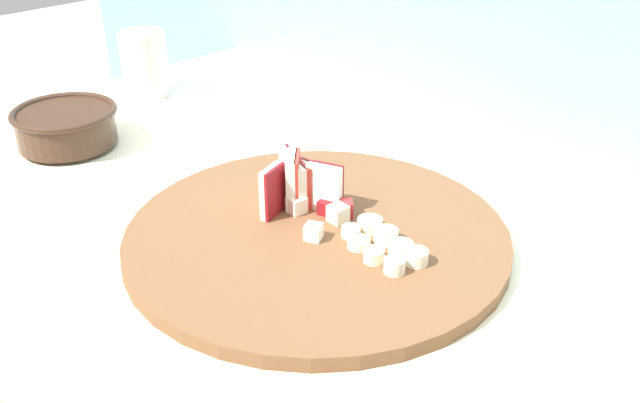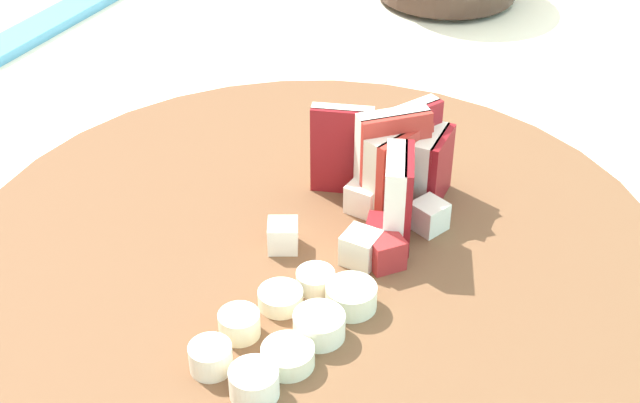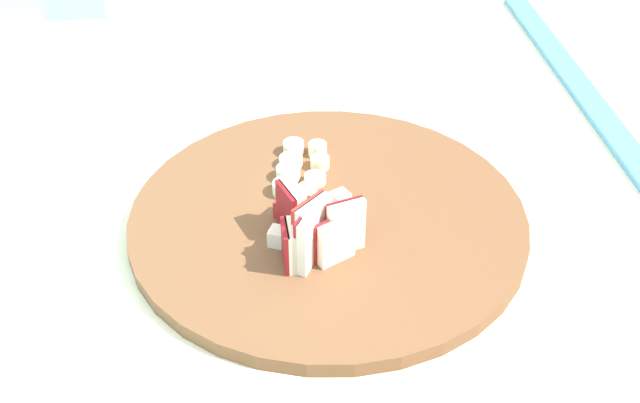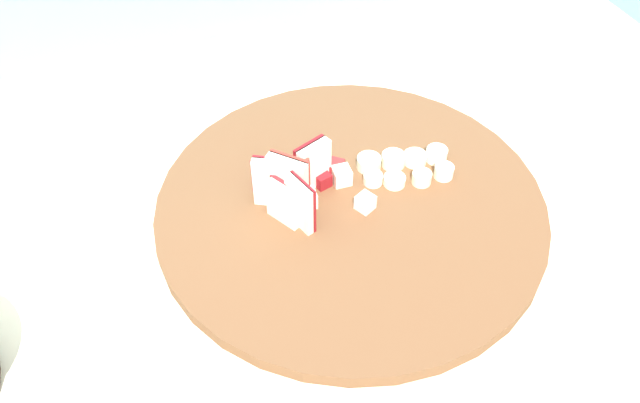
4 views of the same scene
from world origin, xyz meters
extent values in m
cylinder|color=brown|center=(0.05, 0.00, 0.93)|extent=(0.44, 0.44, 0.02)
cube|color=maroon|center=(-0.01, -0.01, 0.97)|extent=(0.02, 0.04, 0.06)
cube|color=#EFE5CC|center=(-0.02, -0.01, 0.97)|extent=(0.02, 0.04, 0.06)
cube|color=maroon|center=(-0.03, 0.01, 0.97)|extent=(0.02, 0.04, 0.05)
cube|color=#EFE5CC|center=(-0.03, 0.00, 0.97)|extent=(0.03, 0.04, 0.05)
cube|color=#B22D23|center=(-0.01, 0.03, 0.98)|extent=(0.04, 0.04, 0.07)
cube|color=white|center=(-0.02, 0.02, 0.98)|extent=(0.04, 0.04, 0.07)
cube|color=maroon|center=(-0.03, 0.03, 0.98)|extent=(0.04, 0.03, 0.06)
cube|color=white|center=(-0.03, 0.03, 0.98)|extent=(0.05, 0.03, 0.06)
cube|color=#B22D23|center=(-0.01, 0.03, 0.97)|extent=(0.05, 0.02, 0.06)
cube|color=beige|center=(-0.02, 0.03, 0.97)|extent=(0.05, 0.03, 0.06)
cube|color=maroon|center=(-0.03, 0.05, 0.97)|extent=(0.04, 0.01, 0.05)
cube|color=beige|center=(-0.03, 0.04, 0.97)|extent=(0.04, 0.01, 0.05)
cube|color=maroon|center=(0.02, 0.05, 0.97)|extent=(0.04, 0.02, 0.06)
cube|color=white|center=(0.02, 0.04, 0.97)|extent=(0.04, 0.03, 0.06)
cube|color=beige|center=(0.00, 0.06, 0.95)|extent=(0.02, 0.02, 0.02)
cube|color=white|center=(0.00, 0.01, 0.95)|extent=(0.02, 0.02, 0.02)
cube|color=beige|center=(0.05, 0.03, 0.95)|extent=(0.02, 0.02, 0.02)
cube|color=white|center=(0.06, -0.02, 0.95)|extent=(0.02, 0.02, 0.02)
cube|color=#A32323|center=(0.05, 0.05, 0.95)|extent=(0.03, 0.03, 0.02)
cube|color=maroon|center=(0.03, 0.04, 0.95)|extent=(0.02, 0.02, 0.02)
cylinder|color=white|center=(0.08, 0.02, 0.95)|extent=(0.02, 0.02, 0.01)
cylinder|color=#F4EAC6|center=(0.11, 0.01, 0.95)|extent=(0.03, 0.03, 0.01)
cylinder|color=beige|center=(0.14, 0.00, 0.95)|extent=(0.02, 0.02, 0.01)
cylinder|color=white|center=(0.17, 0.00, 0.95)|extent=(0.02, 0.02, 0.02)
cylinder|color=beige|center=(0.09, 0.05, 0.95)|extent=(0.03, 0.03, 0.01)
cylinder|color=#F4EAC6|center=(0.12, 0.04, 0.95)|extent=(0.03, 0.03, 0.01)
cylinder|color=beige|center=(0.15, 0.03, 0.95)|extent=(0.03, 0.03, 0.01)
cylinder|color=white|center=(0.17, 0.03, 0.95)|extent=(0.03, 0.03, 0.02)
camera|label=1|loc=(0.57, -0.50, 1.37)|focal=40.86mm
camera|label=2|loc=(0.44, 0.20, 1.28)|focal=49.86mm
camera|label=3|loc=(-0.64, 0.08, 1.49)|focal=44.27mm
camera|label=4|loc=(-0.16, -0.46, 1.48)|focal=36.35mm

